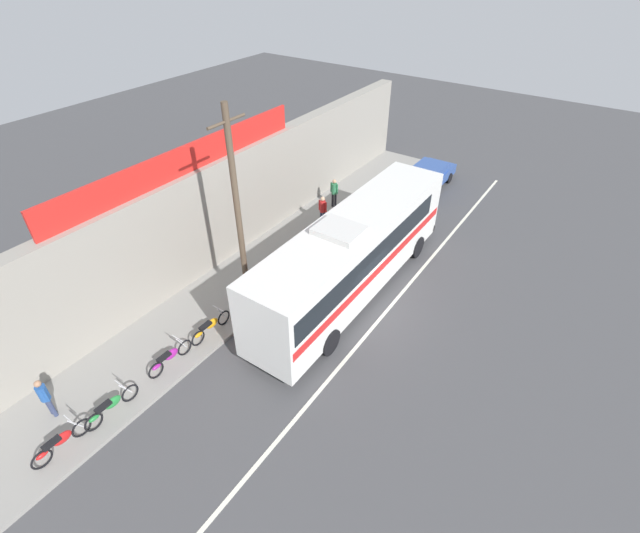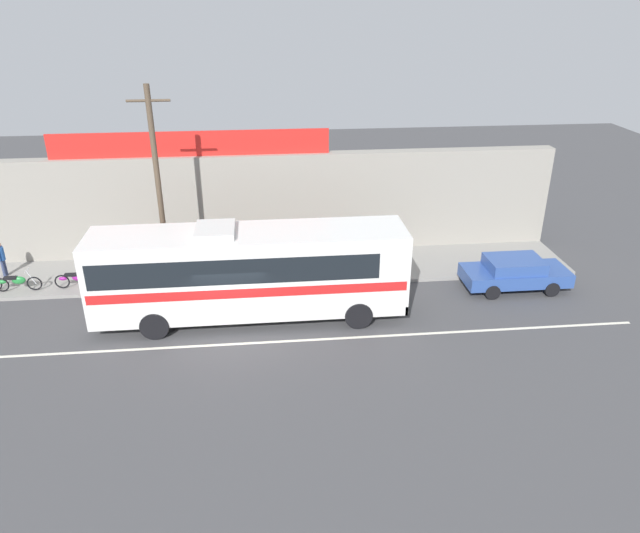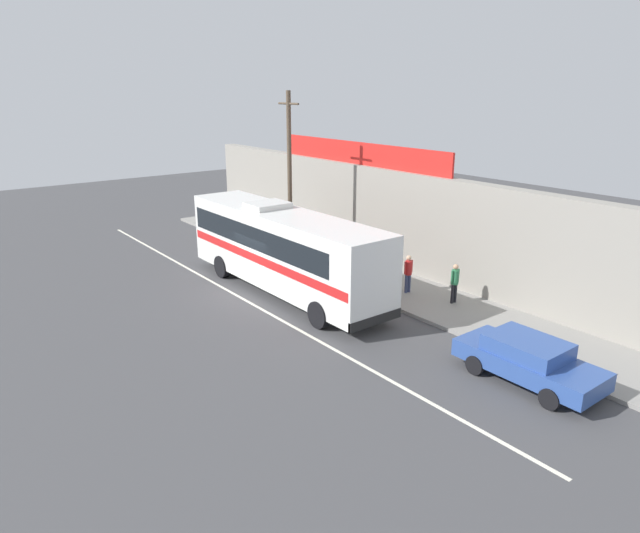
% 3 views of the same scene
% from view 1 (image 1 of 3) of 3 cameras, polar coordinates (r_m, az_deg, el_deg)
% --- Properties ---
extents(ground_plane, '(70.00, 70.00, 0.00)m').
position_cam_1_polar(ground_plane, '(18.71, 5.67, -5.36)').
color(ground_plane, '#444447').
extents(sidewalk_slab, '(30.00, 3.60, 0.14)m').
position_cam_1_polar(sidewalk_slab, '(21.01, -6.68, 0.19)').
color(sidewalk_slab, gray).
rests_on(sidewalk_slab, ground_plane).
extents(storefront_facade, '(30.00, 0.70, 4.80)m').
position_cam_1_polar(storefront_facade, '(21.05, -11.64, 7.28)').
color(storefront_facade, gray).
rests_on(storefront_facade, ground_plane).
extents(storefront_billboard, '(12.28, 0.12, 1.10)m').
position_cam_1_polar(storefront_billboard, '(18.74, -16.59, 12.83)').
color(storefront_billboard, red).
rests_on(storefront_billboard, storefront_facade).
extents(road_center_stripe, '(30.00, 0.14, 0.01)m').
position_cam_1_polar(road_center_stripe, '(18.45, 7.83, -6.27)').
color(road_center_stripe, silver).
rests_on(road_center_stripe, ground_plane).
extents(intercity_bus, '(11.63, 2.59, 3.78)m').
position_cam_1_polar(intercity_bus, '(18.26, 4.14, 1.80)').
color(intercity_bus, silver).
rests_on(intercity_bus, ground_plane).
extents(parked_car, '(4.37, 1.92, 1.37)m').
position_cam_1_polar(parked_car, '(28.23, 13.51, 11.09)').
color(parked_car, '#2D4C93').
rests_on(parked_car, ground_plane).
extents(utility_pole, '(1.60, 0.22, 8.25)m').
position_cam_1_polar(utility_pole, '(16.19, -10.26, 6.13)').
color(utility_pole, brown).
rests_on(utility_pole, sidewalk_slab).
extents(motorcycle_green, '(1.95, 0.56, 0.94)m').
position_cam_1_polar(motorcycle_green, '(17.58, -13.69, -7.31)').
color(motorcycle_green, black).
rests_on(motorcycle_green, sidewalk_slab).
extents(motorcycle_red, '(1.90, 0.56, 0.94)m').
position_cam_1_polar(motorcycle_red, '(16.86, -18.47, -10.79)').
color(motorcycle_red, black).
rests_on(motorcycle_red, sidewalk_slab).
extents(motorcycle_orange, '(1.93, 0.56, 0.94)m').
position_cam_1_polar(motorcycle_orange, '(16.14, -24.92, -15.64)').
color(motorcycle_orange, black).
rests_on(motorcycle_orange, sidewalk_slab).
extents(motorcycle_purple, '(1.85, 0.56, 0.94)m').
position_cam_1_polar(motorcycle_purple, '(15.96, -29.98, -18.61)').
color(motorcycle_purple, black).
rests_on(motorcycle_purple, sidewalk_slab).
extents(pedestrian_far_left, '(0.30, 0.48, 1.64)m').
position_cam_1_polar(pedestrian_far_left, '(24.93, 1.80, 9.49)').
color(pedestrian_far_left, black).
rests_on(pedestrian_far_left, sidewalk_slab).
extents(pedestrian_far_right, '(0.30, 0.48, 1.58)m').
position_cam_1_polar(pedestrian_far_right, '(16.66, -31.44, -13.75)').
color(pedestrian_far_right, navy).
rests_on(pedestrian_far_right, sidewalk_slab).
extents(pedestrian_by_curb, '(0.30, 0.48, 1.65)m').
position_cam_1_polar(pedestrian_by_curb, '(23.17, 0.34, 7.27)').
color(pedestrian_by_curb, navy).
rests_on(pedestrian_by_curb, sidewalk_slab).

